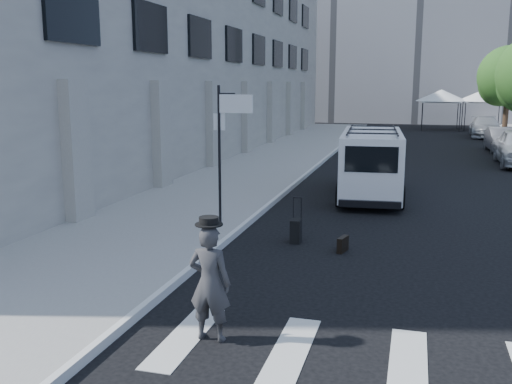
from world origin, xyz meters
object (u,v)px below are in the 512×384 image
Objects in this scene: businessman at (210,283)px; parked_car_c at (485,127)px; suitcase at (296,231)px; cargo_van at (371,163)px; briefcase at (343,244)px; parked_car_b at (502,140)px.

businessman reaches higher than parked_car_c.
cargo_van is (1.25, 6.17, 0.84)m from suitcase.
briefcase is 0.42× the size of suitcase.
suitcase is at bearing -110.54° from parked_car_b.
cargo_van is 1.19× the size of parked_car_c.
suitcase is 0.26× the size of parked_car_b.
businessman is at bearing -91.19° from briefcase.
suitcase is (0.15, 5.45, -0.58)m from businessman.
briefcase is at bearing -25.14° from suitcase.
businessman reaches higher than parked_car_b.
businessman is 0.30× the size of cargo_van.
briefcase is at bearing -99.54° from parked_car_c.
businessman is 0.36× the size of parked_car_c.
cargo_van is 24.25m from parked_car_c.
briefcase is 0.09× the size of parked_car_c.
parked_car_c is at bearing -100.53° from businessman.
businessman is at bearing -107.06° from parked_car_b.
parked_car_c is (7.41, 35.10, -0.16)m from businessman.
suitcase is at bearing -101.87° from parked_car_c.
parked_car_c is (6.10, 30.13, 0.53)m from briefcase.
businessman is at bearing -94.36° from suitcase.
briefcase is 6.72m from cargo_van.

